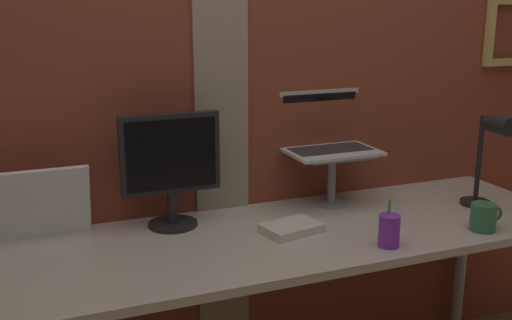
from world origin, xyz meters
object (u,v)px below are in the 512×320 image
(whiteboard_panel, at_px, (34,205))
(coffee_mug, at_px, (484,217))
(pen_cup, at_px, (389,230))
(monitor, at_px, (171,161))
(desk_lamp, at_px, (490,151))
(laptop, at_px, (325,134))

(whiteboard_panel, bearing_deg, coffee_mug, -18.33)
(pen_cup, xyz_separation_m, coffee_mug, (0.40, -0.00, -0.01))
(monitor, relative_size, desk_lamp, 1.10)
(coffee_mug, bearing_deg, monitor, 155.96)
(monitor, height_order, coffee_mug, monitor)
(pen_cup, bearing_deg, whiteboard_panel, 155.68)
(laptop, bearing_deg, pen_cup, -93.42)
(whiteboard_panel, xyz_separation_m, desk_lamp, (1.66, -0.31, 0.11))
(monitor, relative_size, laptop, 1.16)
(monitor, bearing_deg, whiteboard_panel, 175.39)
(whiteboard_panel, bearing_deg, monitor, -4.61)
(laptop, height_order, pen_cup, laptop)
(laptop, relative_size, coffee_mug, 2.72)
(desk_lamp, bearing_deg, pen_cup, -162.05)
(laptop, distance_m, whiteboard_panel, 1.13)
(laptop, bearing_deg, desk_lamp, -32.22)
(monitor, xyz_separation_m, desk_lamp, (1.20, -0.27, -0.01))
(monitor, distance_m, pen_cup, 0.80)
(pen_cup, relative_size, coffee_mug, 1.29)
(desk_lamp, bearing_deg, laptop, 147.78)
(desk_lamp, relative_size, pen_cup, 2.24)
(laptop, distance_m, pen_cup, 0.57)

